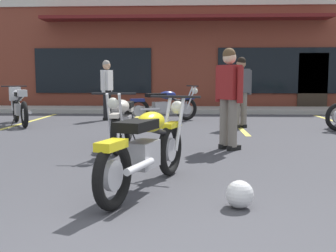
{
  "coord_description": "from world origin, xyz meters",
  "views": [
    {
      "loc": [
        0.15,
        -2.43,
        1.2
      ],
      "look_at": [
        -0.12,
        3.07,
        0.55
      ],
      "focal_mm": 44.28,
      "sensor_mm": 36.0,
      "label": 1
    }
  ],
  "objects_px": {
    "person_in_shorts_foreground": "(107,86)",
    "person_by_back_row": "(241,88)",
    "motorcycle_black_cruiser": "(19,104)",
    "motorcycle_foreground_classic": "(147,147)",
    "motorcycle_silver_naked": "(164,105)",
    "person_in_black_shirt": "(229,93)",
    "motorcycle_blue_standard": "(123,121)",
    "helmet_on_pavement": "(240,194)"
  },
  "relations": [
    {
      "from": "motorcycle_black_cruiser",
      "to": "person_by_back_row",
      "type": "bearing_deg",
      "value": -4.56
    },
    {
      "from": "motorcycle_foreground_classic",
      "to": "motorcycle_black_cruiser",
      "type": "relative_size",
      "value": 1.08
    },
    {
      "from": "motorcycle_black_cruiser",
      "to": "motorcycle_silver_naked",
      "type": "distance_m",
      "value": 3.75
    },
    {
      "from": "motorcycle_foreground_classic",
      "to": "person_in_shorts_foreground",
      "type": "height_order",
      "value": "person_in_shorts_foreground"
    },
    {
      "from": "person_in_black_shirt",
      "to": "person_by_back_row",
      "type": "relative_size",
      "value": 1.0
    },
    {
      "from": "motorcycle_black_cruiser",
      "to": "motorcycle_foreground_classic",
      "type": "bearing_deg",
      "value": -57.17
    },
    {
      "from": "motorcycle_blue_standard",
      "to": "person_in_black_shirt",
      "type": "relative_size",
      "value": 1.26
    },
    {
      "from": "person_in_black_shirt",
      "to": "helmet_on_pavement",
      "type": "bearing_deg",
      "value": -93.49
    },
    {
      "from": "person_by_back_row",
      "to": "motorcycle_foreground_classic",
      "type": "bearing_deg",
      "value": -106.79
    },
    {
      "from": "person_in_shorts_foreground",
      "to": "helmet_on_pavement",
      "type": "bearing_deg",
      "value": -70.55
    },
    {
      "from": "motorcycle_silver_naked",
      "to": "person_in_shorts_foreground",
      "type": "height_order",
      "value": "person_in_shorts_foreground"
    },
    {
      "from": "motorcycle_blue_standard",
      "to": "person_in_shorts_foreground",
      "type": "xyz_separation_m",
      "value": [
        -1.16,
        4.55,
        0.49
      ]
    },
    {
      "from": "person_in_shorts_foreground",
      "to": "helmet_on_pavement",
      "type": "height_order",
      "value": "person_in_shorts_foreground"
    },
    {
      "from": "person_in_black_shirt",
      "to": "person_in_shorts_foreground",
      "type": "xyz_separation_m",
      "value": [
        -2.94,
        4.67,
        0.0
      ]
    },
    {
      "from": "motorcycle_silver_naked",
      "to": "helmet_on_pavement",
      "type": "distance_m",
      "value": 7.57
    },
    {
      "from": "motorcycle_black_cruiser",
      "to": "helmet_on_pavement",
      "type": "distance_m",
      "value": 8.14
    },
    {
      "from": "person_in_shorts_foreground",
      "to": "helmet_on_pavement",
      "type": "distance_m",
      "value": 8.31
    },
    {
      "from": "motorcycle_foreground_classic",
      "to": "motorcycle_silver_naked",
      "type": "height_order",
      "value": "same"
    },
    {
      "from": "person_in_black_shirt",
      "to": "motorcycle_foreground_classic",
      "type": "bearing_deg",
      "value": -113.61
    },
    {
      "from": "motorcycle_foreground_classic",
      "to": "motorcycle_blue_standard",
      "type": "distance_m",
      "value": 2.74
    },
    {
      "from": "motorcycle_foreground_classic",
      "to": "motorcycle_black_cruiser",
      "type": "height_order",
      "value": "same"
    },
    {
      "from": "person_in_black_shirt",
      "to": "helmet_on_pavement",
      "type": "xyz_separation_m",
      "value": [
        -0.19,
        -3.12,
        -0.82
      ]
    },
    {
      "from": "person_in_black_shirt",
      "to": "helmet_on_pavement",
      "type": "relative_size",
      "value": 6.44
    },
    {
      "from": "motorcycle_silver_naked",
      "to": "person_in_black_shirt",
      "type": "xyz_separation_m",
      "value": [
        1.33,
        -4.35,
        0.49
      ]
    },
    {
      "from": "motorcycle_foreground_classic",
      "to": "helmet_on_pavement",
      "type": "relative_size",
      "value": 7.84
    },
    {
      "from": "motorcycle_black_cruiser",
      "to": "motorcycle_silver_naked",
      "type": "bearing_deg",
      "value": 13.76
    },
    {
      "from": "helmet_on_pavement",
      "to": "motorcycle_black_cruiser",
      "type": "bearing_deg",
      "value": 125.98
    },
    {
      "from": "motorcycle_blue_standard",
      "to": "helmet_on_pavement",
      "type": "relative_size",
      "value": 8.1
    },
    {
      "from": "motorcycle_silver_naked",
      "to": "person_in_black_shirt",
      "type": "height_order",
      "value": "person_in_black_shirt"
    },
    {
      "from": "helmet_on_pavement",
      "to": "motorcycle_foreground_classic",
      "type": "bearing_deg",
      "value": 147.04
    },
    {
      "from": "person_in_shorts_foreground",
      "to": "person_by_back_row",
      "type": "distance_m",
      "value": 3.88
    },
    {
      "from": "person_by_back_row",
      "to": "helmet_on_pavement",
      "type": "relative_size",
      "value": 6.44
    },
    {
      "from": "person_in_shorts_foreground",
      "to": "person_by_back_row",
      "type": "xyz_separation_m",
      "value": [
        3.51,
        -1.65,
        0.0
      ]
    },
    {
      "from": "motorcycle_foreground_classic",
      "to": "motorcycle_silver_naked",
      "type": "distance_m",
      "value": 6.88
    },
    {
      "from": "motorcycle_black_cruiser",
      "to": "helmet_on_pavement",
      "type": "relative_size",
      "value": 7.24
    },
    {
      "from": "motorcycle_silver_naked",
      "to": "person_by_back_row",
      "type": "distance_m",
      "value": 2.37
    },
    {
      "from": "person_in_shorts_foreground",
      "to": "motorcycle_foreground_classic",
      "type": "bearing_deg",
      "value": -75.69
    },
    {
      "from": "motorcycle_blue_standard",
      "to": "person_by_back_row",
      "type": "distance_m",
      "value": 3.77
    },
    {
      "from": "motorcycle_foreground_classic",
      "to": "person_by_back_row",
      "type": "distance_m",
      "value": 5.81
    },
    {
      "from": "motorcycle_foreground_classic",
      "to": "helmet_on_pavement",
      "type": "xyz_separation_m",
      "value": [
        0.92,
        -0.59,
        -0.33
      ]
    },
    {
      "from": "person_in_shorts_foreground",
      "to": "helmet_on_pavement",
      "type": "xyz_separation_m",
      "value": [
        2.75,
        -7.8,
        -0.82
      ]
    },
    {
      "from": "person_in_black_shirt",
      "to": "motorcycle_silver_naked",
      "type": "bearing_deg",
      "value": 106.98
    }
  ]
}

